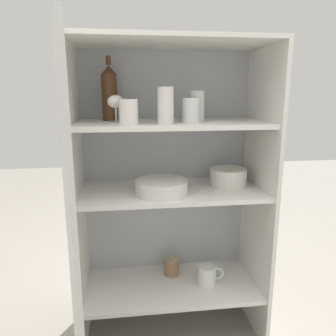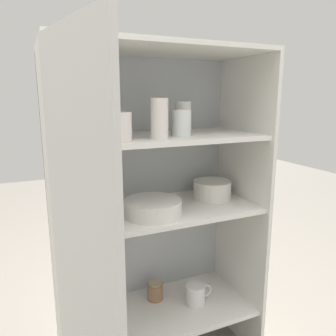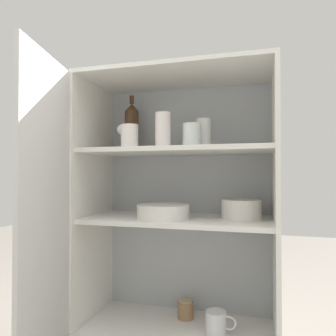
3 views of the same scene
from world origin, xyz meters
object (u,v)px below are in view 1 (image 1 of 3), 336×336
wine_bottle (110,93)px  mixing_bowl_large (228,176)px  storage_jar (171,267)px  coffee_mug_primary (207,275)px  plate_stack_white (162,187)px

wine_bottle → mixing_bowl_large: 0.67m
wine_bottle → mixing_bowl_large: (0.55, -0.07, -0.39)m
storage_jar → coffee_mug_primary: bearing=-34.6°
coffee_mug_primary → wine_bottle: bearing=164.3°
coffee_mug_primary → storage_jar: bearing=145.4°
plate_stack_white → storage_jar: size_ratio=2.69×
mixing_bowl_large → coffee_mug_primary: size_ratio=1.32×
wine_bottle → storage_jar: bearing=-2.8°
wine_bottle → plate_stack_white: 0.49m
plate_stack_white → mixing_bowl_large: (0.33, 0.09, 0.01)m
wine_bottle → storage_jar: wine_bottle is taller
wine_bottle → coffee_mug_primary: bearing=-15.7°
mixing_bowl_large → storage_jar: bearing=167.0°
plate_stack_white → storage_jar: plate_stack_white is taller
storage_jar → mixing_bowl_large: bearing=-13.0°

